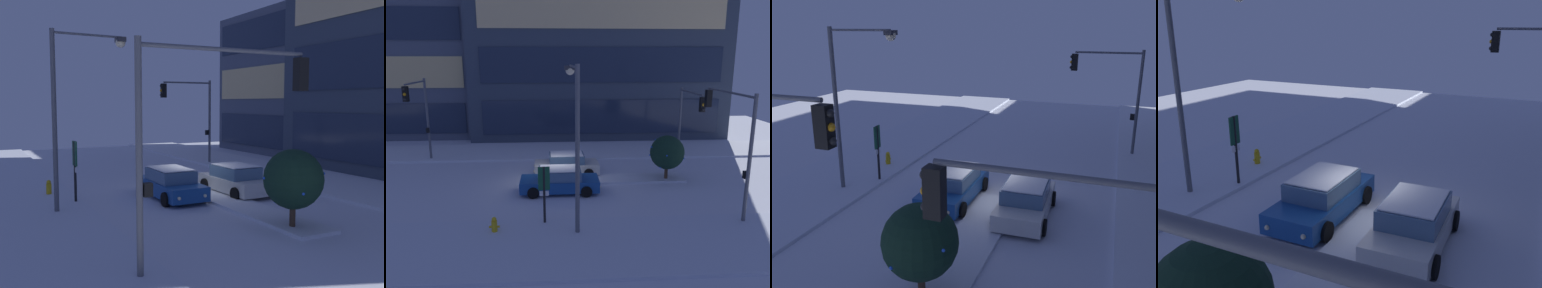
% 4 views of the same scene
% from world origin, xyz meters
% --- Properties ---
extents(ground, '(52.00, 52.00, 0.00)m').
position_xyz_m(ground, '(0.00, 0.00, 0.00)').
color(ground, silver).
extents(curb_strip_near, '(52.00, 5.20, 0.14)m').
position_xyz_m(curb_strip_near, '(0.00, -8.11, 0.07)').
color(curb_strip_near, silver).
rests_on(curb_strip_near, ground).
extents(car_near, '(4.73, 2.11, 1.49)m').
position_xyz_m(car_near, '(0.29, -1.44, 0.71)').
color(car_near, '#19478C').
rests_on(car_near, ground).
extents(car_far, '(4.45, 2.21, 1.49)m').
position_xyz_m(car_far, '(0.82, 1.95, 0.71)').
color(car_far, silver).
rests_on(car_far, ground).
extents(street_lamp_arched, '(0.56, 3.24, 7.63)m').
position_xyz_m(street_lamp_arched, '(0.94, -6.08, 5.00)').
color(street_lamp_arched, '#565960').
rests_on(street_lamp_arched, ground).
extents(fire_hydrant, '(0.48, 0.26, 0.84)m').
position_xyz_m(fire_hydrant, '(-2.78, -6.67, 0.40)').
color(fire_hydrant, gold).
rests_on(fire_hydrant, ground).
extents(parking_info_sign, '(0.55, 0.12, 2.92)m').
position_xyz_m(parking_info_sign, '(-0.51, -5.85, 1.86)').
color(parking_info_sign, black).
rests_on(parking_info_sign, ground).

